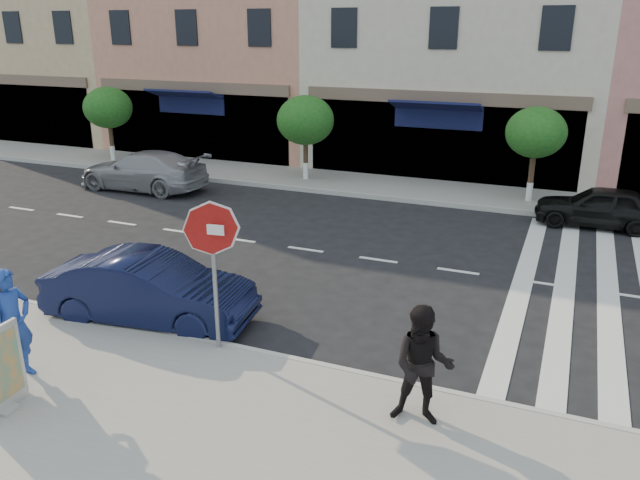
{
  "coord_description": "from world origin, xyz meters",
  "views": [
    {
      "loc": [
        4.28,
        -10.09,
        5.58
      ],
      "look_at": [
        -0.38,
        1.11,
        1.4
      ],
      "focal_mm": 35.0,
      "sensor_mm": 36.0,
      "label": 1
    }
  ],
  "objects": [
    {
      "name": "car_far_mid",
      "position": [
        5.09,
        9.1,
        0.61
      ],
      "size": [
        3.59,
        1.47,
        1.22
      ],
      "primitive_type": "imported",
      "rotation": [
        0.0,
        0.0,
        -1.58
      ],
      "color": "black",
      "rests_on": "ground"
    },
    {
      "name": "poster_board",
      "position": [
        -3.09,
        -4.55,
        0.8
      ],
      "size": [
        0.33,
        0.87,
        1.33
      ],
      "rotation": [
        0.0,
        0.0,
        0.07
      ],
      "color": "beige",
      "rests_on": "sidewalk_near"
    },
    {
      "name": "car_far_left",
      "position": [
        -9.93,
        7.6,
        0.69
      ],
      "size": [
        4.77,
        1.96,
        1.38
      ],
      "primitive_type": "imported",
      "rotation": [
        0.0,
        0.0,
        -1.57
      ],
      "color": "gray",
      "rests_on": "ground"
    },
    {
      "name": "sidewalk_far",
      "position": [
        0.0,
        11.0,
        0.07
      ],
      "size": [
        60.0,
        3.0,
        0.15
      ],
      "primitive_type": "cube",
      "color": "gray",
      "rests_on": "ground"
    },
    {
      "name": "walker",
      "position": [
        2.66,
        -2.43,
        1.05
      ],
      "size": [
        0.97,
        0.81,
        1.8
      ],
      "primitive_type": "imported",
      "rotation": [
        0.0,
        0.0,
        0.15
      ],
      "color": "black",
      "rests_on": "sidewalk_near"
    },
    {
      "name": "photographer",
      "position": [
        -3.64,
        -3.75,
        1.1
      ],
      "size": [
        0.48,
        0.71,
        1.9
      ],
      "primitive_type": "imported",
      "rotation": [
        0.0,
        0.0,
        1.54
      ],
      "color": "navy",
      "rests_on": "sidewalk_near"
    },
    {
      "name": "stop_sign",
      "position": [
        -1.2,
        -1.67,
        2.1
      ],
      "size": [
        0.95,
        0.17,
        2.7
      ],
      "rotation": [
        0.0,
        0.0,
        0.14
      ],
      "color": "gray",
      "rests_on": "sidewalk_near"
    },
    {
      "name": "street_tree_wa",
      "position": [
        -14.0,
        10.8,
        2.33
      ],
      "size": [
        2.0,
        2.0,
        3.05
      ],
      "color": "#473323",
      "rests_on": "sidewalk_far"
    },
    {
      "name": "building_west_far",
      "position": [
        -22.0,
        17.0,
        6.0
      ],
      "size": [
        12.0,
        9.0,
        12.0
      ],
      "primitive_type": "cube",
      "color": "#CFAF85",
      "rests_on": "ground"
    },
    {
      "name": "street_tree_c",
      "position": [
        3.0,
        10.8,
        2.36
      ],
      "size": [
        1.9,
        1.9,
        3.04
      ],
      "color": "#473323",
      "rests_on": "sidewalk_far"
    },
    {
      "name": "building_centre",
      "position": [
        -0.5,
        17.0,
        5.5
      ],
      "size": [
        11.0,
        9.0,
        11.0
      ],
      "primitive_type": "cube",
      "color": "beige",
      "rests_on": "ground"
    },
    {
      "name": "sidewalk_near",
      "position": [
        0.0,
        -3.75,
        0.07
      ],
      "size": [
        60.0,
        4.5,
        0.15
      ],
      "primitive_type": "cube",
      "color": "gray",
      "rests_on": "ground"
    },
    {
      "name": "street_tree_wb",
      "position": [
        -5.0,
        10.8,
        2.31
      ],
      "size": [
        2.1,
        2.1,
        3.06
      ],
      "color": "#473323",
      "rests_on": "sidewalk_far"
    },
    {
      "name": "ground",
      "position": [
        0.0,
        0.0,
        0.0
      ],
      "size": [
        120.0,
        120.0,
        0.0
      ],
      "primitive_type": "plane",
      "color": "black",
      "rests_on": "ground"
    },
    {
      "name": "car_near_mid",
      "position": [
        -3.13,
        -1.0,
        0.68
      ],
      "size": [
        4.3,
        1.99,
        1.37
      ],
      "primitive_type": "imported",
      "rotation": [
        0.0,
        0.0,
        1.71
      ],
      "color": "black",
      "rests_on": "ground"
    }
  ]
}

